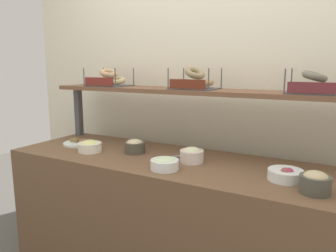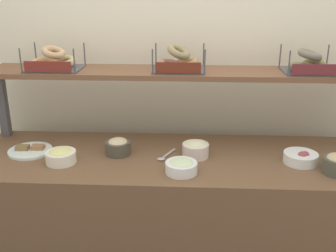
# 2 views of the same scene
# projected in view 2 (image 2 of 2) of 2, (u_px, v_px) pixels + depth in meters

# --- Properties ---
(back_wall) EXTENTS (3.49, 0.06, 2.40)m
(back_wall) POSITION_uv_depth(u_px,v_px,m) (180.00, 73.00, 2.62)
(back_wall) COLOR white
(back_wall) RESTS_ON ground_plane
(deli_counter) EXTENTS (2.29, 0.70, 0.85)m
(deli_counter) POSITION_uv_depth(u_px,v_px,m) (176.00, 222.00, 2.37)
(deli_counter) COLOR brown
(deli_counter) RESTS_ON ground_plane
(shelf_riser_left) EXTENTS (0.05, 0.05, 0.40)m
(shelf_riser_left) POSITION_uv_depth(u_px,v_px,m) (3.00, 105.00, 2.46)
(shelf_riser_left) COLOR #4C4C51
(shelf_riser_left) RESTS_ON deli_counter
(upper_shelf) EXTENTS (2.25, 0.32, 0.03)m
(upper_shelf) POSITION_uv_depth(u_px,v_px,m) (179.00, 73.00, 2.34)
(upper_shelf) COLOR brown
(upper_shelf) RESTS_ON shelf_riser_left
(bowl_tuna_salad) EXTENTS (0.14, 0.14, 0.10)m
(bowl_tuna_salad) POSITION_uv_depth(u_px,v_px,m) (118.00, 146.00, 2.24)
(bowl_tuna_salad) COLOR #4B483C
(bowl_tuna_salad) RESTS_ON deli_counter
(bowl_potato_salad) EXTENTS (0.15, 0.15, 0.10)m
(bowl_potato_salad) POSITION_uv_depth(u_px,v_px,m) (196.00, 149.00, 2.21)
(bowl_potato_salad) COLOR silver
(bowl_potato_salad) RESTS_ON deli_counter
(bowl_egg_salad) EXTENTS (0.16, 0.16, 0.08)m
(bowl_egg_salad) POSITION_uv_depth(u_px,v_px,m) (61.00, 156.00, 2.14)
(bowl_egg_salad) COLOR white
(bowl_egg_salad) RESTS_ON deli_counter
(bowl_beet_salad) EXTENTS (0.18, 0.18, 0.07)m
(bowl_beet_salad) POSITION_uv_depth(u_px,v_px,m) (301.00, 158.00, 2.14)
(bowl_beet_salad) COLOR white
(bowl_beet_salad) RESTS_ON deli_counter
(bowl_scallion_spread) EXTENTS (0.16, 0.16, 0.07)m
(bowl_scallion_spread) POSITION_uv_depth(u_px,v_px,m) (181.00, 166.00, 2.02)
(bowl_scallion_spread) COLOR white
(bowl_scallion_spread) RESTS_ON deli_counter
(serving_plate_white) EXTENTS (0.25, 0.25, 0.04)m
(serving_plate_white) POSITION_uv_depth(u_px,v_px,m) (30.00, 150.00, 2.28)
(serving_plate_white) COLOR white
(serving_plate_white) RESTS_ON deli_counter
(serving_spoon_near_plate) EXTENTS (0.10, 0.16, 0.01)m
(serving_spoon_near_plate) POSITION_uv_depth(u_px,v_px,m) (165.00, 157.00, 2.21)
(serving_spoon_near_plate) COLOR #B7B7BC
(serving_spoon_near_plate) RESTS_ON deli_counter
(bagel_basket_plain) EXTENTS (0.31, 0.25, 0.14)m
(bagel_basket_plain) POSITION_uv_depth(u_px,v_px,m) (54.00, 61.00, 2.33)
(bagel_basket_plain) COLOR #4C4C51
(bagel_basket_plain) RESTS_ON upper_shelf
(bagel_basket_everything) EXTENTS (0.30, 0.25, 0.16)m
(bagel_basket_everything) POSITION_uv_depth(u_px,v_px,m) (179.00, 62.00, 2.30)
(bagel_basket_everything) COLOR #4C4C51
(bagel_basket_everything) RESTS_ON upper_shelf
(bagel_basket_poppy) EXTENTS (0.29, 0.25, 0.14)m
(bagel_basket_poppy) POSITION_uv_depth(u_px,v_px,m) (309.00, 64.00, 2.26)
(bagel_basket_poppy) COLOR #4C4C51
(bagel_basket_poppy) RESTS_ON upper_shelf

